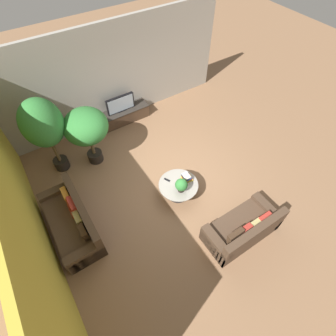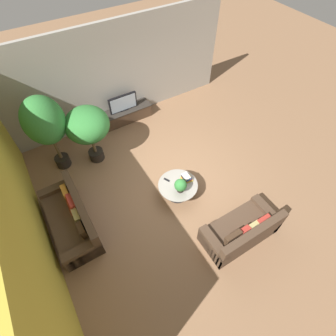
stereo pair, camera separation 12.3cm
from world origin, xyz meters
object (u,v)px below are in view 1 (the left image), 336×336
at_px(media_console, 122,116).
at_px(couch_by_wall, 73,222).
at_px(potted_palm_tall, 43,125).
at_px(potted_plant_tabletop, 181,185).
at_px(couch_near_entry, 243,229).
at_px(television, 120,104).
at_px(potted_palm_corner, 86,128).
at_px(coffee_table, 178,187).

xyz_separation_m(media_console, couch_by_wall, (-2.67, -2.82, 0.07)).
relative_size(potted_palm_tall, potted_plant_tabletop, 5.97).
bearing_deg(couch_near_entry, media_console, -84.56).
distance_m(television, potted_plant_tabletop, 3.52).
distance_m(couch_by_wall, potted_palm_corner, 2.34).
xyz_separation_m(couch_near_entry, potted_plant_tabletop, (-0.63, 1.55, 0.36)).
bearing_deg(couch_by_wall, coffee_table, 78.42).
bearing_deg(potted_palm_tall, potted_plant_tabletop, -51.23).
xyz_separation_m(television, potted_plant_tabletop, (-0.14, -3.52, -0.04)).
xyz_separation_m(television, potted_palm_corner, (-1.41, -1.08, 0.55)).
bearing_deg(potted_palm_corner, coffee_table, -59.93).
height_order(coffee_table, potted_plant_tabletop, potted_plant_tabletop).
xyz_separation_m(coffee_table, potted_palm_tall, (-2.21, 2.53, 1.26)).
bearing_deg(television, potted_palm_tall, -160.43).
height_order(couch_by_wall, potted_palm_corner, potted_palm_corner).
bearing_deg(couch_near_entry, coffee_table, -71.27).
distance_m(media_console, couch_near_entry, 5.10).
bearing_deg(potted_palm_corner, television, 37.37).
distance_m(couch_by_wall, couch_near_entry, 3.87).
bearing_deg(media_console, coffee_table, -91.73).
xyz_separation_m(coffee_table, couch_near_entry, (0.58, -1.72, -0.01)).
xyz_separation_m(television, couch_by_wall, (-2.67, -2.82, -0.40)).
bearing_deg(potted_plant_tabletop, couch_by_wall, 164.55).
xyz_separation_m(media_console, coffee_table, (-0.10, -3.35, 0.08)).
height_order(potted_palm_corner, potted_plant_tabletop, potted_palm_corner).
xyz_separation_m(potted_palm_tall, potted_palm_corner, (0.90, -0.26, -0.33)).
height_order(coffee_table, couch_by_wall, couch_by_wall).
bearing_deg(media_console, potted_plant_tabletop, -92.34).
xyz_separation_m(television, coffee_table, (-0.10, -3.35, -0.38)).
relative_size(coffee_table, couch_near_entry, 0.58).
bearing_deg(couch_near_entry, television, -84.56).
bearing_deg(potted_palm_corner, potted_plant_tabletop, -62.49).
xyz_separation_m(media_console, potted_palm_corner, (-1.41, -1.08, 1.01)).
relative_size(couch_near_entry, potted_plant_tabletop, 4.51).
height_order(couch_near_entry, potted_palm_tall, potted_palm_tall).
height_order(couch_by_wall, couch_near_entry, same).
height_order(television, couch_near_entry, television).
bearing_deg(coffee_table, couch_near_entry, -71.27).
height_order(media_console, couch_by_wall, couch_by_wall).
height_order(potted_palm_tall, potted_palm_corner, potted_palm_tall).
distance_m(couch_near_entry, potted_palm_corner, 4.52).
height_order(television, coffee_table, television).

